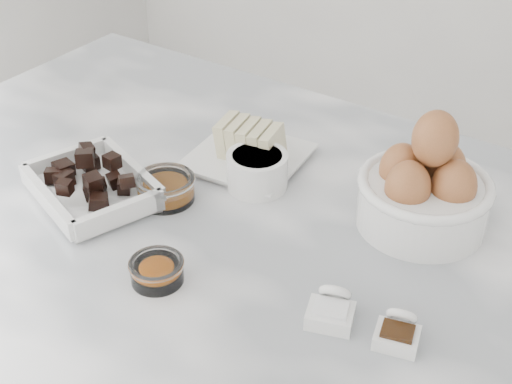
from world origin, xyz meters
TOP-DOWN VIEW (x-y plane):
  - marble_slab at (0.00, 0.00)m, footprint 1.20×0.80m
  - chocolate_dish at (-0.20, -0.06)m, footprint 0.22×0.20m
  - butter_plate at (-0.07, 0.14)m, footprint 0.18×0.18m
  - sugar_ramekin at (-0.02, 0.09)m, footprint 0.09×0.09m
  - egg_bowl at (0.21, 0.14)m, footprint 0.18×0.18m
  - honey_bowl at (-0.11, -0.01)m, footprint 0.08×0.08m
  - zest_bowl at (-0.01, -0.14)m, footprint 0.07×0.07m
  - vanilla_spoon at (0.28, -0.07)m, footprint 0.06×0.07m
  - salt_spoon at (0.20, -0.08)m, footprint 0.06×0.07m

SIDE VIEW (x-z plane):
  - marble_slab at x=0.00m, z-range 0.90..0.94m
  - vanilla_spoon at x=0.28m, z-range 0.93..0.97m
  - salt_spoon at x=0.20m, z-range 0.93..0.97m
  - zest_bowl at x=-0.01m, z-range 0.94..0.97m
  - honey_bowl at x=-0.11m, z-range 0.94..0.98m
  - chocolate_dish at x=-0.20m, z-range 0.94..0.99m
  - butter_plate at x=-0.07m, z-range 0.93..1.00m
  - sugar_ramekin at x=-0.02m, z-range 0.94..0.99m
  - egg_bowl at x=0.21m, z-range 0.91..1.08m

